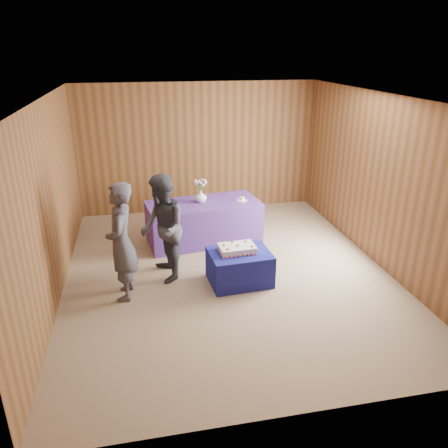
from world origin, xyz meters
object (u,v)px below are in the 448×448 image
object	(u,v)px
cake_table	(240,267)
vase	(201,196)
serving_table	(204,222)
sheet_cake	(237,248)
guest_right	(163,229)
guest_left	(121,242)

from	to	relation	value
cake_table	vase	distance (m)	1.79
cake_table	serving_table	xyz separation A→B (m)	(-0.29, 1.62, 0.12)
sheet_cake	vase	distance (m)	1.67
guest_right	vase	bearing A→B (deg)	142.24
serving_table	guest_right	xyz separation A→B (m)	(-0.81, -1.26, 0.45)
vase	guest_left	xyz separation A→B (m)	(-1.37, -1.72, -0.01)
sheet_cake	vase	xyz separation A→B (m)	(-0.29, 1.61, 0.31)
cake_table	serving_table	bearing A→B (deg)	96.17
guest_left	sheet_cake	bearing A→B (deg)	97.76
serving_table	guest_left	bearing A→B (deg)	-137.28
sheet_cake	guest_left	distance (m)	1.69
vase	serving_table	bearing A→B (deg)	-40.72
serving_table	sheet_cake	size ratio (longest dim) A/B	3.46
serving_table	guest_left	world-z (taller)	guest_left
serving_table	guest_left	xyz separation A→B (m)	(-1.41, -1.69, 0.48)
cake_table	sheet_cake	distance (m)	0.30
cake_table	guest_left	bearing A→B (deg)	178.28
vase	guest_left	size ratio (longest dim) A/B	0.13
vase	guest_left	distance (m)	2.20
guest_left	guest_right	xyz separation A→B (m)	(0.59, 0.43, -0.03)
guest_left	serving_table	bearing A→B (deg)	144.37
cake_table	vase	bearing A→B (deg)	97.22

